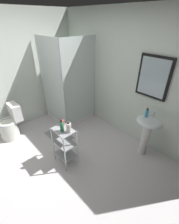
% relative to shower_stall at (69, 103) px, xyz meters
% --- Properties ---
extents(ground_plane, '(4.20, 4.20, 0.02)m').
position_rel_shower_stall_xyz_m(ground_plane, '(1.20, -1.23, -0.47)').
color(ground_plane, silver).
extents(wall_back, '(4.20, 0.14, 2.50)m').
position_rel_shower_stall_xyz_m(wall_back, '(1.20, 0.62, 0.79)').
color(wall_back, white).
rests_on(wall_back, ground_plane).
extents(shower_stall, '(0.92, 0.92, 2.00)m').
position_rel_shower_stall_xyz_m(shower_stall, '(0.00, 0.00, 0.00)').
color(shower_stall, white).
rests_on(shower_stall, ground_plane).
extents(pedestal_sink, '(0.46, 0.37, 0.81)m').
position_rel_shower_stall_xyz_m(pedestal_sink, '(1.97, 0.29, 0.12)').
color(pedestal_sink, white).
rests_on(pedestal_sink, ground_plane).
extents(sink_faucet, '(0.03, 0.03, 0.10)m').
position_rel_shower_stall_xyz_m(sink_faucet, '(1.97, 0.41, 0.40)').
color(sink_faucet, silver).
rests_on(sink_faucet, pedestal_sink).
extents(toilet, '(0.37, 0.49, 0.76)m').
position_rel_shower_stall_xyz_m(toilet, '(-0.28, -1.37, -0.15)').
color(toilet, white).
rests_on(toilet, ground_plane).
extents(storage_cart, '(0.38, 0.28, 0.74)m').
position_rel_shower_stall_xyz_m(storage_cart, '(1.11, -0.92, -0.03)').
color(storage_cart, silver).
rests_on(storage_cart, ground_plane).
extents(hand_soap_bottle, '(0.05, 0.05, 0.17)m').
position_rel_shower_stall_xyz_m(hand_soap_bottle, '(1.88, 0.31, 0.42)').
color(hand_soap_bottle, '#389ED1').
rests_on(hand_soap_bottle, pedestal_sink).
extents(body_wash_bottle_green, '(0.06, 0.06, 0.22)m').
position_rel_shower_stall_xyz_m(body_wash_bottle_green, '(1.13, -0.95, 0.37)').
color(body_wash_bottle_green, '#328B5B').
rests_on(body_wash_bottle_green, storage_cart).
extents(lotion_bottle_white, '(0.08, 0.08, 0.20)m').
position_rel_shower_stall_xyz_m(lotion_bottle_white, '(1.23, -0.88, 0.37)').
color(lotion_bottle_white, white).
rests_on(lotion_bottle_white, storage_cart).
extents(rinse_cup, '(0.07, 0.07, 0.09)m').
position_rel_shower_stall_xyz_m(rinse_cup, '(1.00, -0.85, 0.32)').
color(rinse_cup, '#B24742').
rests_on(rinse_cup, storage_cart).
extents(bath_mat, '(0.60, 0.40, 0.02)m').
position_rel_shower_stall_xyz_m(bath_mat, '(0.40, -0.62, -0.45)').
color(bath_mat, gray).
rests_on(bath_mat, ground_plane).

